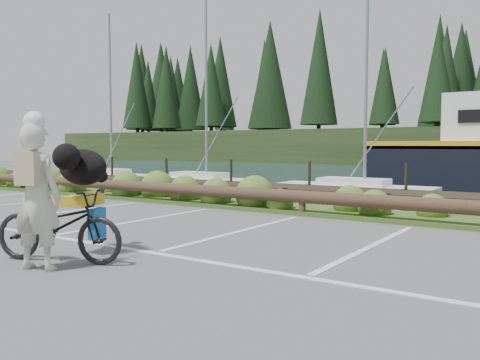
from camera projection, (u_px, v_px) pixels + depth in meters
ground at (172, 249)px, 8.16m from camera, size 72.00×72.00×0.00m
vegetation_strip at (315, 210)px, 12.54m from camera, size 34.00×1.60×0.10m
log_rail at (302, 216)px, 11.97m from camera, size 32.00×0.30×0.60m
bicycle at (58, 225)px, 7.22m from camera, size 2.12×1.31×1.05m
cyclist at (36, 197)px, 6.74m from camera, size 0.83×0.67×1.95m
dog at (82, 167)px, 7.78m from camera, size 0.76×1.07×0.56m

